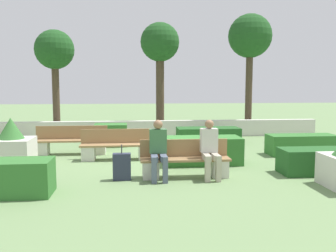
{
  "coord_description": "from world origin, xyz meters",
  "views": [
    {
      "loc": [
        -0.99,
        -10.21,
        2.12
      ],
      "look_at": [
        0.06,
        0.5,
        0.9
      ],
      "focal_mm": 40.0,
      "sensor_mm": 36.0,
      "label": 1
    }
  ],
  "objects_px": {
    "person_seated_man": "(210,147)",
    "person_seated_woman": "(158,147)",
    "planter_corner_right": "(12,147)",
    "tree_center_left": "(160,46)",
    "bench_left_side": "(117,148)",
    "bench_right_side": "(71,143)",
    "suitcase": "(122,167)",
    "bench_front": "(185,163)",
    "tree_leftmost": "(55,52)",
    "tree_center_right": "(250,38)"
  },
  "relations": [
    {
      "from": "tree_leftmost",
      "to": "bench_right_side",
      "type": "bearing_deg",
      "value": -73.4
    },
    {
      "from": "bench_right_side",
      "to": "person_seated_woman",
      "type": "relative_size",
      "value": 1.63
    },
    {
      "from": "planter_corner_right",
      "to": "tree_center_left",
      "type": "height_order",
      "value": "tree_center_left"
    },
    {
      "from": "suitcase",
      "to": "bench_left_side",
      "type": "bearing_deg",
      "value": 94.84
    },
    {
      "from": "bench_front",
      "to": "tree_center_left",
      "type": "bearing_deg",
      "value": 89.8
    },
    {
      "from": "bench_left_side",
      "to": "tree_center_left",
      "type": "height_order",
      "value": "tree_center_left"
    },
    {
      "from": "bench_right_side",
      "to": "suitcase",
      "type": "distance_m",
      "value": 3.6
    },
    {
      "from": "person_seated_woman",
      "to": "suitcase",
      "type": "distance_m",
      "value": 0.92
    },
    {
      "from": "person_seated_woman",
      "to": "tree_center_right",
      "type": "xyz_separation_m",
      "value": [
        4.4,
        7.41,
        3.28
      ]
    },
    {
      "from": "person_seated_man",
      "to": "person_seated_woman",
      "type": "height_order",
      "value": "person_seated_woman"
    },
    {
      "from": "bench_right_side",
      "to": "suitcase",
      "type": "xyz_separation_m",
      "value": [
        1.59,
        -3.23,
        -0.04
      ]
    },
    {
      "from": "person_seated_woman",
      "to": "tree_center_right",
      "type": "distance_m",
      "value": 9.22
    },
    {
      "from": "bench_left_side",
      "to": "tree_center_left",
      "type": "distance_m",
      "value": 6.67
    },
    {
      "from": "bench_right_side",
      "to": "tree_center_left",
      "type": "bearing_deg",
      "value": 48.61
    },
    {
      "from": "bench_left_side",
      "to": "planter_corner_right",
      "type": "xyz_separation_m",
      "value": [
        -2.65,
        -0.63,
        0.18
      ]
    },
    {
      "from": "planter_corner_right",
      "to": "suitcase",
      "type": "relative_size",
      "value": 1.59
    },
    {
      "from": "bench_front",
      "to": "person_seated_man",
      "type": "bearing_deg",
      "value": -14.79
    },
    {
      "from": "tree_center_left",
      "to": "person_seated_man",
      "type": "bearing_deg",
      "value": -86.23
    },
    {
      "from": "bench_front",
      "to": "bench_left_side",
      "type": "xyz_separation_m",
      "value": [
        -1.62,
        2.15,
        -0.0
      ]
    },
    {
      "from": "person_seated_man",
      "to": "tree_leftmost",
      "type": "bearing_deg",
      "value": 123.44
    },
    {
      "from": "tree_leftmost",
      "to": "tree_center_right",
      "type": "xyz_separation_m",
      "value": [
        7.97,
        0.25,
        0.66
      ]
    },
    {
      "from": "planter_corner_right",
      "to": "tree_center_right",
      "type": "distance_m",
      "value": 10.49
    },
    {
      "from": "tree_leftmost",
      "to": "planter_corner_right",
      "type": "bearing_deg",
      "value": -90.88
    },
    {
      "from": "person_seated_woman",
      "to": "suitcase",
      "type": "relative_size",
      "value": 1.66
    },
    {
      "from": "planter_corner_right",
      "to": "suitcase",
      "type": "distance_m",
      "value": 3.29
    },
    {
      "from": "bench_front",
      "to": "person_seated_man",
      "type": "distance_m",
      "value": 0.68
    },
    {
      "from": "bench_right_side",
      "to": "person_seated_man",
      "type": "xyz_separation_m",
      "value": [
        3.56,
        -3.25,
        0.38
      ]
    },
    {
      "from": "bench_left_side",
      "to": "tree_center_right",
      "type": "bearing_deg",
      "value": 53.61
    },
    {
      "from": "tree_leftmost",
      "to": "tree_center_left",
      "type": "distance_m",
      "value": 4.28
    },
    {
      "from": "person_seated_man",
      "to": "tree_center_left",
      "type": "distance_m",
      "value": 8.38
    },
    {
      "from": "tree_leftmost",
      "to": "tree_center_left",
      "type": "height_order",
      "value": "tree_center_left"
    },
    {
      "from": "person_seated_man",
      "to": "planter_corner_right",
      "type": "height_order",
      "value": "person_seated_man"
    },
    {
      "from": "bench_front",
      "to": "suitcase",
      "type": "distance_m",
      "value": 1.43
    },
    {
      "from": "suitcase",
      "to": "tree_leftmost",
      "type": "distance_m",
      "value": 8.24
    },
    {
      "from": "tree_leftmost",
      "to": "tree_center_right",
      "type": "distance_m",
      "value": 8.0
    },
    {
      "from": "tree_center_right",
      "to": "planter_corner_right",
      "type": "bearing_deg",
      "value": -144.51
    },
    {
      "from": "person_seated_woman",
      "to": "planter_corner_right",
      "type": "bearing_deg",
      "value": 155.49
    },
    {
      "from": "bench_right_side",
      "to": "person_seated_woman",
      "type": "height_order",
      "value": "person_seated_woman"
    },
    {
      "from": "person_seated_woman",
      "to": "suitcase",
      "type": "xyz_separation_m",
      "value": [
        -0.81,
        0.02,
        -0.43
      ]
    },
    {
      "from": "tree_leftmost",
      "to": "tree_center_right",
      "type": "height_order",
      "value": "tree_center_right"
    },
    {
      "from": "bench_right_side",
      "to": "tree_leftmost",
      "type": "distance_m",
      "value": 5.07
    },
    {
      "from": "bench_front",
      "to": "tree_center_right",
      "type": "distance_m",
      "value": 8.98
    },
    {
      "from": "bench_right_side",
      "to": "tree_leftmost",
      "type": "xyz_separation_m",
      "value": [
        -1.17,
        3.91,
        3.01
      ]
    },
    {
      "from": "bench_right_side",
      "to": "planter_corner_right",
      "type": "relative_size",
      "value": 1.71
    },
    {
      "from": "planter_corner_right",
      "to": "tree_leftmost",
      "type": "bearing_deg",
      "value": 89.12
    },
    {
      "from": "planter_corner_right",
      "to": "bench_front",
      "type": "bearing_deg",
      "value": -19.64
    },
    {
      "from": "tree_leftmost",
      "to": "tree_center_right",
      "type": "bearing_deg",
      "value": 1.77
    },
    {
      "from": "bench_left_side",
      "to": "bench_right_side",
      "type": "height_order",
      "value": "same"
    },
    {
      "from": "bench_front",
      "to": "bench_right_side",
      "type": "relative_size",
      "value": 0.95
    },
    {
      "from": "bench_left_side",
      "to": "planter_corner_right",
      "type": "relative_size",
      "value": 1.61
    }
  ]
}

